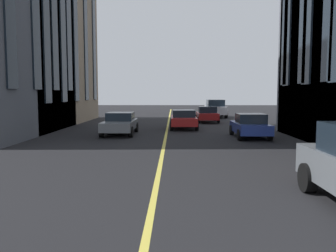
{
  "coord_description": "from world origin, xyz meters",
  "views": [
    {
      "loc": [
        3.18,
        -0.49,
        2.57
      ],
      "look_at": [
        16.98,
        -0.26,
        1.29
      ],
      "focal_mm": 37.99,
      "sensor_mm": 36.0,
      "label": 1
    }
  ],
  "objects_px": {
    "car_red_oncoming": "(184,119)",
    "car_white_near": "(215,108)",
    "car_red_parked_a": "(207,114)",
    "car_grey_trailing": "(120,123)",
    "car_blue_far": "(250,126)"
  },
  "relations": [
    {
      "from": "car_grey_trailing",
      "to": "car_white_near",
      "type": "xyz_separation_m",
      "value": [
        15.95,
        -7.78,
        0.27
      ]
    },
    {
      "from": "car_red_parked_a",
      "to": "car_white_near",
      "type": "bearing_deg",
      "value": -12.68
    },
    {
      "from": "car_red_parked_a",
      "to": "car_white_near",
      "type": "height_order",
      "value": "car_white_near"
    },
    {
      "from": "car_red_oncoming",
      "to": "car_red_parked_a",
      "type": "bearing_deg",
      "value": -21.3
    },
    {
      "from": "car_red_oncoming",
      "to": "car_white_near",
      "type": "xyz_separation_m",
      "value": [
        12.25,
        -3.7,
        0.27
      ]
    },
    {
      "from": "car_white_near",
      "to": "car_red_oncoming",
      "type": "bearing_deg",
      "value": 163.2
    },
    {
      "from": "car_grey_trailing",
      "to": "car_white_near",
      "type": "height_order",
      "value": "car_white_near"
    },
    {
      "from": "car_red_oncoming",
      "to": "car_white_near",
      "type": "relative_size",
      "value": 0.94
    },
    {
      "from": "car_red_parked_a",
      "to": "car_grey_trailing",
      "type": "bearing_deg",
      "value": 146.18
    },
    {
      "from": "car_blue_far",
      "to": "car_red_oncoming",
      "type": "distance_m",
      "value": 6.4
    },
    {
      "from": "car_red_oncoming",
      "to": "car_white_near",
      "type": "distance_m",
      "value": 12.8
    },
    {
      "from": "car_red_parked_a",
      "to": "car_grey_trailing",
      "type": "relative_size",
      "value": 0.89
    },
    {
      "from": "car_red_oncoming",
      "to": "car_white_near",
      "type": "height_order",
      "value": "car_white_near"
    },
    {
      "from": "car_grey_trailing",
      "to": "car_red_parked_a",
      "type": "bearing_deg",
      "value": -33.82
    },
    {
      "from": "car_blue_far",
      "to": "car_red_parked_a",
      "type": "distance_m",
      "value": 11.04
    }
  ]
}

